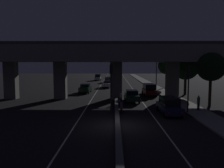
{
  "coord_description": "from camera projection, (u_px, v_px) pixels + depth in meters",
  "views": [
    {
      "loc": [
        -0.27,
        -17.73,
        5.07
      ],
      "look_at": [
        -0.7,
        23.9,
        1.27
      ],
      "focal_mm": 35.0,
      "sensor_mm": 36.0,
      "label": 1
    }
  ],
  "objects": [
    {
      "name": "pedestrian_on_sidewalk",
      "position": [
        198.0,
        103.0,
        23.31
      ],
      "size": [
        0.31,
        0.31,
        1.6
      ],
      "color": "black",
      "rests_on": "sidewalk_right"
    },
    {
      "name": "ground_plane",
      "position": [
        117.0,
        125.0,
        18.12
      ],
      "size": [
        200.0,
        200.0,
        0.0
      ],
      "primitive_type": "plane",
      "color": "black"
    },
    {
      "name": "car_dark_green_third_oncoming",
      "position": [
        108.0,
        80.0,
        59.8
      ],
      "size": [
        2.07,
        4.59,
        1.57
      ],
      "rotation": [
        0.0,
        0.0,
        -1.56
      ],
      "color": "black",
      "rests_on": "ground_plane"
    },
    {
      "name": "roadside_tree_kerbside_mid",
      "position": [
        186.0,
        66.0,
        36.13
      ],
      "size": [
        4.45,
        4.45,
        6.93
      ],
      "color": "#38281C",
      "rests_on": "ground_plane"
    },
    {
      "name": "street_lamp",
      "position": [
        155.0,
        68.0,
        41.4
      ],
      "size": [
        1.92,
        0.32,
        7.29
      ],
      "color": "#2D2D30",
      "rests_on": "ground_plane"
    },
    {
      "name": "sidewalk_right",
      "position": [
        156.0,
        88.0,
        45.9
      ],
      "size": [
        2.64,
        126.0,
        0.14
      ],
      "primitive_type": "cube",
      "color": "gray",
      "rests_on": "ground_plane"
    },
    {
      "name": "car_dark_blue_lead",
      "position": [
        169.0,
        106.0,
        22.15
      ],
      "size": [
        1.92,
        4.69,
        1.72
      ],
      "rotation": [
        0.0,
        0.0,
        1.59
      ],
      "color": "#141938",
      "rests_on": "ground_plane"
    },
    {
      "name": "motorcycle_blue_filtering_far",
      "position": [
        121.0,
        92.0,
        35.33
      ],
      "size": [
        0.32,
        1.93,
        1.47
      ],
      "rotation": [
        0.0,
        0.0,
        1.56
      ],
      "color": "black",
      "rests_on": "ground_plane"
    },
    {
      "name": "roadside_tree_kerbside_near",
      "position": [
        211.0,
        67.0,
        26.16
      ],
      "size": [
        3.45,
        3.45,
        6.46
      ],
      "color": "#2D2116",
      "rests_on": "ground_plane"
    },
    {
      "name": "car_dark_green_lead_oncoming",
      "position": [
        85.0,
        88.0,
        38.7
      ],
      "size": [
        2.0,
        4.01,
        1.57
      ],
      "rotation": [
        0.0,
        0.0,
        -1.6
      ],
      "color": "black",
      "rests_on": "ground_plane"
    },
    {
      "name": "car_dark_red_third",
      "position": [
        149.0,
        89.0,
        35.3
      ],
      "size": [
        2.01,
        4.3,
        1.9
      ],
      "rotation": [
        0.0,
        0.0,
        1.58
      ],
      "color": "#591414",
      "rests_on": "ground_plane"
    },
    {
      "name": "traffic_light_right_of_median",
      "position": [
        188.0,
        81.0,
        22.23
      ],
      "size": [
        0.3,
        0.49,
        4.88
      ],
      "color": "black",
      "rests_on": "ground_plane"
    },
    {
      "name": "elevated_overpass",
      "position": [
        115.0,
        56.0,
        31.39
      ],
      "size": [
        35.96,
        10.4,
        8.37
      ],
      "color": "slate",
      "rests_on": "ground_plane"
    },
    {
      "name": "median_divider",
      "position": [
        115.0,
        84.0,
        52.95
      ],
      "size": [
        0.39,
        126.0,
        0.45
      ],
      "primitive_type": "cube",
      "color": "#4C4C51",
      "rests_on": "ground_plane"
    },
    {
      "name": "lane_line_right_inner",
      "position": [
        130.0,
        85.0,
        52.93
      ],
      "size": [
        0.12,
        126.0,
        0.0
      ],
      "primitive_type": "cube",
      "color": "beige",
      "rests_on": "ground_plane"
    },
    {
      "name": "car_white_second_oncoming",
      "position": [
        107.0,
        84.0,
        47.59
      ],
      "size": [
        1.92,
        4.19,
        1.44
      ],
      "rotation": [
        0.0,
        0.0,
        -1.55
      ],
      "color": "silver",
      "rests_on": "ground_plane"
    },
    {
      "name": "traffic_light_left_of_median",
      "position": [
        111.0,
        79.0,
        22.29
      ],
      "size": [
        0.3,
        0.49,
        5.22
      ],
      "color": "black",
      "rests_on": "ground_plane"
    },
    {
      "name": "roadside_tree_kerbside_far",
      "position": [
        166.0,
        66.0,
        46.64
      ],
      "size": [
        3.61,
        3.61,
        6.51
      ],
      "color": "#2D2116",
      "rests_on": "ground_plane"
    },
    {
      "name": "car_dark_green_second",
      "position": [
        132.0,
        96.0,
        29.49
      ],
      "size": [
        1.91,
        4.57,
        1.57
      ],
      "rotation": [
        0.0,
        0.0,
        1.58
      ],
      "color": "black",
      "rests_on": "ground_plane"
    },
    {
      "name": "motorcycle_black_filtering_mid",
      "position": [
        121.0,
        98.0,
        28.6
      ],
      "size": [
        0.33,
        1.84,
        1.52
      ],
      "rotation": [
        0.0,
        0.0,
        1.6
      ],
      "color": "black",
      "rests_on": "ground_plane"
    },
    {
      "name": "lane_line_left_inner",
      "position": [
        101.0,
        85.0,
        53.01
      ],
      "size": [
        0.12,
        126.0,
        0.0
      ],
      "primitive_type": "cube",
      "color": "beige",
      "rests_on": "ground_plane"
    },
    {
      "name": "car_white_fourth_oncoming",
      "position": [
        98.0,
        77.0,
        68.6
      ],
      "size": [
        1.96,
        4.16,
        1.92
      ],
      "rotation": [
        0.0,
        0.0,
        -1.6
      ],
      "color": "silver",
      "rests_on": "ground_plane"
    },
    {
      "name": "motorcycle_red_filtering_near",
      "position": [
        121.0,
        107.0,
        22.78
      ],
      "size": [
        0.33,
        1.73,
        1.38
      ],
      "rotation": [
        0.0,
        0.0,
        1.54
      ],
      "color": "black",
      "rests_on": "ground_plane"
    }
  ]
}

